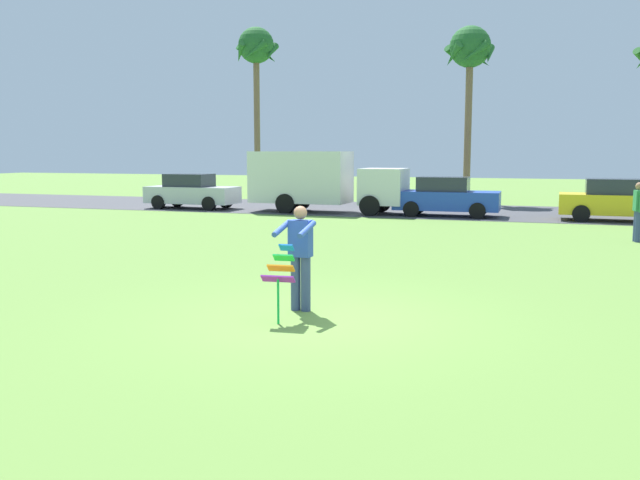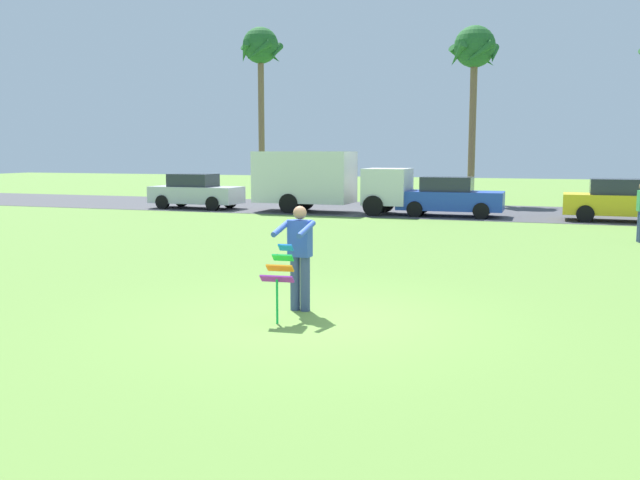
{
  "view_description": "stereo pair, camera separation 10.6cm",
  "coord_description": "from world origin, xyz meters",
  "views": [
    {
      "loc": [
        3.32,
        -9.8,
        2.6
      ],
      "look_at": [
        -0.45,
        1.45,
        1.05
      ],
      "focal_mm": 37.99,
      "sensor_mm": 36.0,
      "label": 1
    },
    {
      "loc": [
        3.42,
        -9.76,
        2.6
      ],
      "look_at": [
        -0.45,
        1.45,
        1.05
      ],
      "focal_mm": 37.99,
      "sensor_mm": 36.0,
      "label": 2
    }
  ],
  "objects": [
    {
      "name": "parked_car_silver",
      "position": [
        -12.2,
        17.87,
        0.77
      ],
      "size": [
        4.23,
        1.89,
        1.6
      ],
      "color": "silver",
      "rests_on": "ground"
    },
    {
      "name": "parked_car_yellow",
      "position": [
        5.85,
        17.87,
        0.77
      ],
      "size": [
        4.22,
        1.88,
        1.6
      ],
      "color": "yellow",
      "rests_on": "ground"
    },
    {
      "name": "road_strip",
      "position": [
        0.0,
        20.27,
        0.01
      ],
      "size": [
        120.0,
        8.0,
        0.01
      ],
      "primitive_type": "cube",
      "color": "#424247",
      "rests_on": "ground"
    },
    {
      "name": "palm_tree_left_near",
      "position": [
        -13.25,
        27.77,
        8.34
      ],
      "size": [
        2.58,
        2.71,
        9.88
      ],
      "color": "brown",
      "rests_on": "ground"
    },
    {
      "name": "person_kite_flyer",
      "position": [
        -0.45,
        0.43,
        0.95
      ],
      "size": [
        0.57,
        0.67,
        1.73
      ],
      "color": "#384772",
      "rests_on": "ground"
    },
    {
      "name": "ground_plane",
      "position": [
        0.0,
        0.0,
        0.0
      ],
      "size": [
        120.0,
        120.0,
        0.0
      ],
      "primitive_type": "plane",
      "color": "olive"
    },
    {
      "name": "parked_car_blue",
      "position": [
        -0.56,
        17.87,
        0.77
      ],
      "size": [
        4.22,
        1.88,
        1.6
      ],
      "color": "#2347B7",
      "rests_on": "ground"
    },
    {
      "name": "parked_truck_white_box",
      "position": [
        -6.01,
        17.87,
        1.41
      ],
      "size": [
        6.72,
        2.17,
        2.62
      ],
      "color": "silver",
      "rests_on": "ground"
    },
    {
      "name": "palm_tree_right_near",
      "position": [
        -0.69,
        26.3,
        7.53
      ],
      "size": [
        2.58,
        2.71,
        8.98
      ],
      "color": "brown",
      "rests_on": "ground"
    },
    {
      "name": "kite_held",
      "position": [
        -0.49,
        -0.32,
        0.79
      ],
      "size": [
        0.52,
        0.66,
        1.17
      ],
      "color": "blue",
      "rests_on": "ground"
    }
  ]
}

